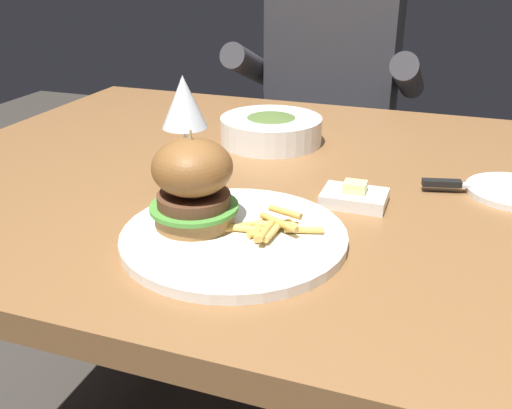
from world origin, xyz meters
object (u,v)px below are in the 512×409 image
at_px(table_knife, 482,185).
at_px(soup_bowl, 271,129).
at_px(burger_sandwich, 193,183).
at_px(butter_dish, 354,197).
at_px(diner_person, 329,139).
at_px(wine_glass, 184,106).
at_px(main_plate, 234,237).

xyz_separation_m(table_knife, soup_bowl, (-0.39, 0.13, 0.01)).
distance_m(burger_sandwich, butter_dish, 0.26).
distance_m(soup_bowl, diner_person, 0.64).
distance_m(wine_glass, diner_person, 0.92).
relative_size(burger_sandwich, soup_bowl, 0.66).
distance_m(main_plate, butter_dish, 0.21).
distance_m(burger_sandwich, diner_person, 1.05).
height_order(burger_sandwich, soup_bowl, burger_sandwich).
distance_m(main_plate, burger_sandwich, 0.09).
bearing_deg(burger_sandwich, soup_bowl, 93.57).
bearing_deg(table_knife, wine_glass, -165.21).
distance_m(butter_dish, soup_bowl, 0.32).
height_order(table_knife, diner_person, diner_person).
height_order(burger_sandwich, table_knife, burger_sandwich).
bearing_deg(wine_glass, burger_sandwich, -61.09).
xyz_separation_m(main_plate, burger_sandwich, (-0.06, 0.01, 0.07)).
relative_size(main_plate, burger_sandwich, 2.27).
xyz_separation_m(burger_sandwich, soup_bowl, (-0.03, 0.41, -0.05)).
distance_m(butter_dish, diner_person, 0.90).
bearing_deg(soup_bowl, burger_sandwich, -86.43).
height_order(main_plate, table_knife, table_knife).
distance_m(main_plate, diner_person, 1.05).
bearing_deg(burger_sandwich, table_knife, 36.89).
xyz_separation_m(burger_sandwich, wine_glass, (-0.09, 0.16, 0.06)).
xyz_separation_m(table_knife, butter_dish, (-0.18, -0.11, -0.00)).
height_order(main_plate, burger_sandwich, burger_sandwich).
bearing_deg(wine_glass, main_plate, -48.15).
bearing_deg(diner_person, wine_glass, -93.29).
bearing_deg(soup_bowl, butter_dish, -48.86).
xyz_separation_m(soup_bowl, diner_person, (-0.01, 0.61, -0.20)).
xyz_separation_m(burger_sandwich, diner_person, (-0.04, 1.02, -0.25)).
height_order(wine_glass, soup_bowl, wine_glass).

